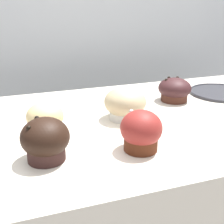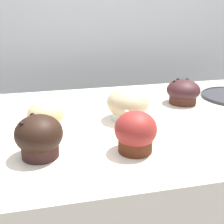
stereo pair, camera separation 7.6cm
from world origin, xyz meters
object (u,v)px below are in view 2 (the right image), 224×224
(muffin_back_left, at_px, (136,133))
(muffin_back_right, at_px, (39,137))
(muffin_front_left, at_px, (46,116))
(muffin_front_center, at_px, (183,92))
(muffin_front_right, at_px, (128,104))

(muffin_back_left, relative_size, muffin_back_right, 0.92)
(muffin_back_right, xyz_separation_m, muffin_front_left, (0.02, 0.13, -0.01))
(muffin_front_center, xyz_separation_m, muffin_front_left, (-0.42, -0.11, 0.00))
(muffin_front_left, bearing_deg, muffin_back_right, -97.69)
(muffin_back_left, height_order, muffin_front_left, muffin_back_left)
(muffin_front_center, distance_m, muffin_front_left, 0.43)
(muffin_front_center, height_order, muffin_back_right, muffin_back_right)
(muffin_back_right, height_order, muffin_front_right, muffin_back_right)
(muffin_front_right, bearing_deg, muffin_front_center, 23.91)
(muffin_front_right, bearing_deg, muffin_front_left, -173.72)
(muffin_front_left, distance_m, muffin_front_right, 0.22)
(muffin_front_left, bearing_deg, muffin_back_left, -40.98)
(muffin_front_center, bearing_deg, muffin_back_left, -131.28)
(muffin_front_left, relative_size, muffin_front_right, 0.80)
(muffin_back_left, bearing_deg, muffin_front_left, 139.02)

